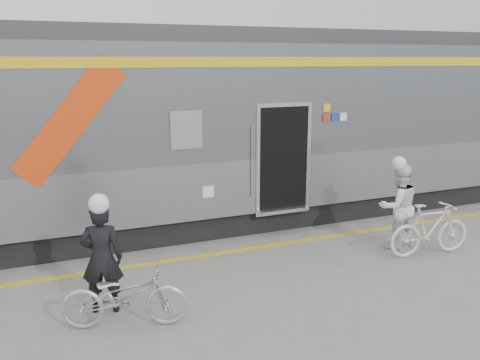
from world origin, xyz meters
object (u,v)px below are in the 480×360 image
man (102,258)px  bicycle_right (430,229)px  bicycle_left (124,296)px  woman (398,206)px

man → bicycle_right: man is taller
bicycle_left → man: bearing=36.2°
woman → bicycle_right: (0.30, -0.55, -0.32)m
bicycle_left → woman: (5.29, 1.02, 0.37)m
man → bicycle_left: size_ratio=0.95×
bicycle_left → bicycle_right: (5.59, 0.47, 0.05)m
man → bicycle_right: 5.80m
bicycle_left → woman: 5.40m
man → woman: size_ratio=0.99×
bicycle_right → woman: bearing=34.1°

